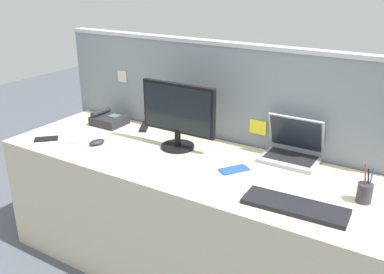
{
  "coord_description": "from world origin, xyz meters",
  "views": [
    {
      "loc": [
        1.15,
        -1.8,
        1.71
      ],
      "look_at": [
        0.0,
        0.05,
        0.86
      ],
      "focal_mm": 39.65,
      "sensor_mm": 36.0,
      "label": 1
    }
  ],
  "objects_px": {
    "desktop_monitor": "(178,113)",
    "cell_phone_blue_case": "(234,170)",
    "desk_phone": "(109,120)",
    "laptop": "(293,148)",
    "cell_phone_silver_slab": "(78,139)",
    "computer_mouse_right_hand": "(97,142)",
    "pen_cup": "(365,192)",
    "keyboard_main": "(295,206)",
    "cell_phone_black_slab": "(46,139)",
    "tv_remote": "(145,127)"
  },
  "relations": [
    {
      "from": "laptop",
      "to": "desk_phone",
      "type": "distance_m",
      "value": 1.26
    },
    {
      "from": "keyboard_main",
      "to": "cell_phone_silver_slab",
      "type": "bearing_deg",
      "value": 173.75
    },
    {
      "from": "desk_phone",
      "to": "cell_phone_blue_case",
      "type": "xyz_separation_m",
      "value": [
        1.05,
        -0.19,
        -0.03
      ]
    },
    {
      "from": "computer_mouse_right_hand",
      "to": "keyboard_main",
      "type": "bearing_deg",
      "value": 12.63
    },
    {
      "from": "desk_phone",
      "to": "cell_phone_blue_case",
      "type": "bearing_deg",
      "value": -10.5
    },
    {
      "from": "desk_phone",
      "to": "desktop_monitor",
      "type": "bearing_deg",
      "value": -7.8
    },
    {
      "from": "keyboard_main",
      "to": "cell_phone_black_slab",
      "type": "relative_size",
      "value": 3.27
    },
    {
      "from": "laptop",
      "to": "cell_phone_silver_slab",
      "type": "height_order",
      "value": "laptop"
    },
    {
      "from": "desktop_monitor",
      "to": "cell_phone_silver_slab",
      "type": "distance_m",
      "value": 0.67
    },
    {
      "from": "desktop_monitor",
      "to": "cell_phone_blue_case",
      "type": "distance_m",
      "value": 0.48
    },
    {
      "from": "cell_phone_silver_slab",
      "to": "computer_mouse_right_hand",
      "type": "bearing_deg",
      "value": -14.33
    },
    {
      "from": "cell_phone_black_slab",
      "to": "tv_remote",
      "type": "xyz_separation_m",
      "value": [
        0.39,
        0.49,
        0.01
      ]
    },
    {
      "from": "laptop",
      "to": "cell_phone_silver_slab",
      "type": "bearing_deg",
      "value": -161.15
    },
    {
      "from": "laptop",
      "to": "cell_phone_black_slab",
      "type": "distance_m",
      "value": 1.49
    },
    {
      "from": "laptop",
      "to": "computer_mouse_right_hand",
      "type": "height_order",
      "value": "laptop"
    },
    {
      "from": "laptop",
      "to": "pen_cup",
      "type": "bearing_deg",
      "value": -32.98
    },
    {
      "from": "desktop_monitor",
      "to": "tv_remote",
      "type": "xyz_separation_m",
      "value": [
        -0.37,
        0.16,
        -0.2
      ]
    },
    {
      "from": "cell_phone_blue_case",
      "to": "desk_phone",
      "type": "bearing_deg",
      "value": -156.92
    },
    {
      "from": "desktop_monitor",
      "to": "desk_phone",
      "type": "height_order",
      "value": "desktop_monitor"
    },
    {
      "from": "keyboard_main",
      "to": "cell_phone_silver_slab",
      "type": "xyz_separation_m",
      "value": [
        -1.42,
        0.08,
        -0.01
      ]
    },
    {
      "from": "desktop_monitor",
      "to": "laptop",
      "type": "relative_size",
      "value": 1.54
    },
    {
      "from": "cell_phone_blue_case",
      "to": "computer_mouse_right_hand",
      "type": "bearing_deg",
      "value": -138.72
    },
    {
      "from": "keyboard_main",
      "to": "cell_phone_black_slab",
      "type": "bearing_deg",
      "value": 177.74
    },
    {
      "from": "desktop_monitor",
      "to": "keyboard_main",
      "type": "height_order",
      "value": "desktop_monitor"
    },
    {
      "from": "cell_phone_silver_slab",
      "to": "laptop",
      "type": "bearing_deg",
      "value": 2.72
    },
    {
      "from": "keyboard_main",
      "to": "computer_mouse_right_hand",
      "type": "height_order",
      "value": "computer_mouse_right_hand"
    },
    {
      "from": "desk_phone",
      "to": "keyboard_main",
      "type": "xyz_separation_m",
      "value": [
        1.45,
        -0.4,
        -0.02
      ]
    },
    {
      "from": "pen_cup",
      "to": "desktop_monitor",
      "type": "bearing_deg",
      "value": 175.01
    },
    {
      "from": "keyboard_main",
      "to": "desk_phone",
      "type": "bearing_deg",
      "value": 161.69
    },
    {
      "from": "cell_phone_blue_case",
      "to": "keyboard_main",
      "type": "bearing_deg",
      "value": 6.54
    },
    {
      "from": "cell_phone_black_slab",
      "to": "computer_mouse_right_hand",
      "type": "bearing_deg",
      "value": 64.24
    },
    {
      "from": "desktop_monitor",
      "to": "tv_remote",
      "type": "height_order",
      "value": "desktop_monitor"
    },
    {
      "from": "pen_cup",
      "to": "tv_remote",
      "type": "height_order",
      "value": "pen_cup"
    },
    {
      "from": "computer_mouse_right_hand",
      "to": "cell_phone_silver_slab",
      "type": "height_order",
      "value": "computer_mouse_right_hand"
    },
    {
      "from": "desktop_monitor",
      "to": "laptop",
      "type": "height_order",
      "value": "desktop_monitor"
    },
    {
      "from": "laptop",
      "to": "computer_mouse_right_hand",
      "type": "bearing_deg",
      "value": -158.83
    },
    {
      "from": "laptop",
      "to": "tv_remote",
      "type": "bearing_deg",
      "value": -178.12
    },
    {
      "from": "desktop_monitor",
      "to": "computer_mouse_right_hand",
      "type": "distance_m",
      "value": 0.53
    },
    {
      "from": "cell_phone_black_slab",
      "to": "laptop",
      "type": "bearing_deg",
      "value": 66.68
    },
    {
      "from": "desktop_monitor",
      "to": "pen_cup",
      "type": "xyz_separation_m",
      "value": [
        1.07,
        -0.09,
        -0.16
      ]
    },
    {
      "from": "keyboard_main",
      "to": "tv_remote",
      "type": "distance_m",
      "value": 1.28
    },
    {
      "from": "computer_mouse_right_hand",
      "to": "pen_cup",
      "type": "distance_m",
      "value": 1.51
    },
    {
      "from": "keyboard_main",
      "to": "cell_phone_black_slab",
      "type": "height_order",
      "value": "keyboard_main"
    },
    {
      "from": "cell_phone_black_slab",
      "to": "desk_phone",
      "type": "bearing_deg",
      "value": 117.84
    },
    {
      "from": "pen_cup",
      "to": "cell_phone_silver_slab",
      "type": "relative_size",
      "value": 1.26
    },
    {
      "from": "laptop",
      "to": "keyboard_main",
      "type": "relative_size",
      "value": 0.67
    },
    {
      "from": "desk_phone",
      "to": "tv_remote",
      "type": "xyz_separation_m",
      "value": [
        0.25,
        0.07,
        -0.02
      ]
    },
    {
      "from": "keyboard_main",
      "to": "tv_remote",
      "type": "xyz_separation_m",
      "value": [
        -1.19,
        0.47,
        -0.0
      ]
    },
    {
      "from": "desk_phone",
      "to": "tv_remote",
      "type": "height_order",
      "value": "desk_phone"
    },
    {
      "from": "keyboard_main",
      "to": "pen_cup",
      "type": "height_order",
      "value": "pen_cup"
    }
  ]
}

